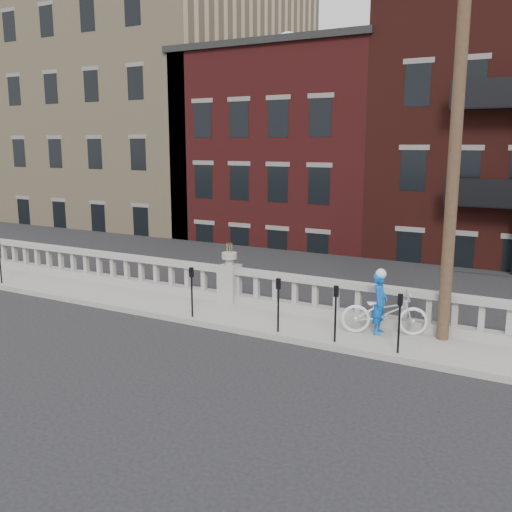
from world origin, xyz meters
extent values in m
plane|color=black|center=(0.00, 0.00, 0.00)|extent=(120.00, 120.00, 0.00)
cube|color=gray|center=(0.00, 3.00, 0.07)|extent=(32.00, 2.20, 0.15)
cube|color=gray|center=(0.00, 3.95, 0.28)|extent=(28.00, 0.34, 0.25)
cube|color=gray|center=(0.00, 3.95, 1.10)|extent=(28.00, 0.34, 0.16)
cube|color=gray|center=(0.00, 3.95, 0.70)|extent=(0.55, 0.55, 1.10)
cylinder|color=gray|center=(0.00, 3.95, 1.35)|extent=(0.24, 0.24, 0.20)
cylinder|color=gray|center=(0.00, 3.95, 1.53)|extent=(0.44, 0.44, 0.18)
cube|color=#605E59|center=(0.00, 4.30, -2.42)|extent=(36.00, 0.50, 5.15)
cube|color=black|center=(0.00, 25.95, -5.25)|extent=(80.00, 44.00, 0.50)
cube|color=#595651|center=(-2.00, 8.45, -3.00)|extent=(16.00, 7.00, 4.00)
cube|color=tan|center=(-17.00, 20.95, 5.00)|extent=(18.00, 16.00, 20.00)
cube|color=#4D1616|center=(-4.00, 19.95, 2.00)|extent=(10.00, 14.00, 14.00)
cube|color=black|center=(-4.00, 19.95, 9.15)|extent=(10.30, 14.30, 0.30)
cube|color=#3A130F|center=(6.00, 19.95, 2.75)|extent=(10.00, 14.00, 15.50)
cylinder|color=#422D1E|center=(6.20, 3.60, 5.15)|extent=(0.28, 0.28, 10.00)
cylinder|color=black|center=(-7.88, 2.15, 0.70)|extent=(0.05, 0.05, 1.10)
cylinder|color=black|center=(-0.08, 2.15, 0.70)|extent=(0.05, 0.05, 1.10)
cube|color=black|center=(-0.08, 2.15, 1.38)|extent=(0.10, 0.08, 0.26)
cube|color=black|center=(-0.08, 2.10, 1.42)|extent=(0.06, 0.01, 0.08)
cylinder|color=black|center=(2.52, 2.15, 0.70)|extent=(0.05, 0.05, 1.10)
cube|color=black|center=(2.52, 2.15, 1.38)|extent=(0.10, 0.08, 0.26)
cube|color=black|center=(2.52, 2.10, 1.42)|extent=(0.06, 0.01, 0.08)
cylinder|color=black|center=(4.02, 2.15, 0.70)|extent=(0.05, 0.05, 1.10)
cube|color=black|center=(4.02, 2.15, 1.38)|extent=(0.10, 0.08, 0.26)
cube|color=black|center=(4.02, 2.10, 1.42)|extent=(0.06, 0.01, 0.08)
cylinder|color=black|center=(5.52, 2.15, 0.70)|extent=(0.05, 0.05, 1.10)
cube|color=black|center=(5.52, 2.15, 1.38)|extent=(0.10, 0.08, 0.26)
cube|color=black|center=(5.52, 2.10, 1.42)|extent=(0.06, 0.01, 0.08)
imported|color=white|center=(4.86, 3.28, 0.70)|extent=(2.21, 1.41, 1.09)
imported|color=blue|center=(4.74, 3.26, 0.91)|extent=(0.39, 0.57, 1.52)
camera|label=1|loc=(8.61, -9.94, 4.74)|focal=40.00mm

